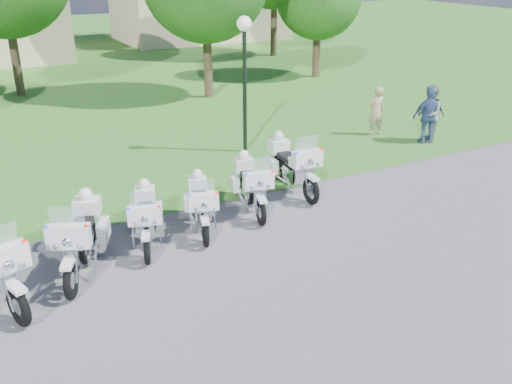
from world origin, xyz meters
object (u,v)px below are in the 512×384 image
motorcycle_2 (81,236)px  bystander_c (429,116)px  lamp_post (244,51)px  bystander_a (376,111)px  motorcycle_5 (251,184)px  motorcycle_3 (146,216)px  motorcycle_4 (201,204)px  motorcycle_6 (292,164)px  bystander_b (429,114)px

motorcycle_2 → bystander_c: bearing=-142.5°
lamp_post → bystander_a: (4.64, -0.51, -2.25)m
motorcycle_5 → bystander_c: (7.35, 1.83, 0.25)m
motorcycle_3 → motorcycle_4: (1.28, 0.10, -0.02)m
motorcycle_6 → motorcycle_3: bearing=18.2°
motorcycle_6 → bystander_c: bearing=-163.9°
motorcycle_3 → motorcycle_4: size_ratio=1.02×
motorcycle_3 → bystander_b: bystander_b is taller
bystander_a → bystander_b: size_ratio=0.89×
bystander_b → bystander_c: bystander_b is taller
motorcycle_5 → motorcycle_6: 1.58m
bystander_b → lamp_post: bearing=-69.1°
lamp_post → bystander_a: lamp_post is taller
motorcycle_4 → bystander_a: size_ratio=1.25×
motorcycle_3 → lamp_post: (4.57, 4.35, 2.46)m
motorcycle_3 → lamp_post: lamp_post is taller
bystander_b → bystander_c: bearing=-11.0°
motorcycle_4 → lamp_post: bearing=-110.3°
motorcycle_5 → lamp_post: lamp_post is taller
bystander_a → lamp_post: bearing=2.4°
bystander_a → bystander_c: bearing=129.2°
motorcycle_5 → bystander_c: 7.58m
motorcycle_5 → bystander_a: bearing=-138.9°
motorcycle_2 → motorcycle_5: motorcycle_2 is taller
motorcycle_2 → motorcycle_6: (5.65, 1.52, -0.01)m
bystander_a → motorcycle_6: bearing=37.6°
motorcycle_2 → bystander_a: 11.47m
lamp_post → bystander_a: size_ratio=2.49×
motorcycle_4 → motorcycle_5: size_ratio=0.92×
bystander_a → bystander_c: size_ratio=0.92×
motorcycle_4 → bystander_b: bearing=-147.9°
motorcycle_3 → bystander_c: bearing=-148.8°
motorcycle_3 → bystander_c: bystander_c is taller
motorcycle_3 → bystander_c: 10.37m
bystander_b → motorcycle_6: bearing=-37.7°
motorcycle_2 → bystander_a: motorcycle_2 is taller
motorcycle_4 → motorcycle_5: motorcycle_5 is taller
motorcycle_4 → bystander_a: (7.94, 3.74, 0.22)m
motorcycle_2 → motorcycle_4: 2.76m
bystander_a → motorcycle_5: bearing=35.9°
motorcycle_2 → motorcycle_6: motorcycle_2 is taller
motorcycle_2 → bystander_b: (11.65, 2.89, 0.22)m
bystander_b → motorcycle_5: bearing=-36.0°
motorcycle_2 → bystander_b: 12.00m
motorcycle_4 → lamp_post: 5.92m
motorcycle_5 → bystander_a: 7.27m
motorcycle_2 → lamp_post: size_ratio=0.58×
motorcycle_3 → bystander_c: size_ratio=1.17×
motorcycle_5 → motorcycle_3: bearing=24.4°
motorcycle_2 → motorcycle_3: (1.42, 0.44, -0.09)m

